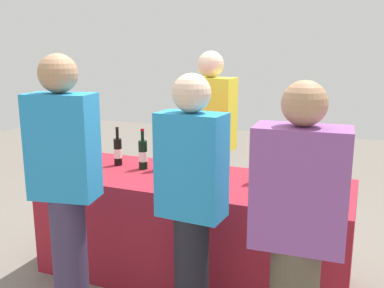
{
  "coord_description": "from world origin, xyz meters",
  "views": [
    {
      "loc": [
        1.13,
        -2.72,
        1.66
      ],
      "look_at": [
        0.0,
        0.0,
        1.02
      ],
      "focal_mm": 39.85,
      "sensor_mm": 36.0,
      "label": 1
    }
  ],
  "objects_px": {
    "wine_glass_2": "(258,177)",
    "guest_2": "(297,234)",
    "server_pouring": "(210,140)",
    "wine_bottle_3": "(259,167)",
    "wine_bottle_0": "(118,151)",
    "ice_bucket": "(307,172)",
    "wine_glass_0": "(172,168)",
    "wine_glass_1": "(199,171)",
    "guest_0": "(65,183)",
    "wine_bottle_1": "(143,154)",
    "wine_bottle_2": "(159,157)",
    "guest_1": "(192,202)"
  },
  "relations": [
    {
      "from": "wine_glass_0",
      "to": "server_pouring",
      "type": "bearing_deg",
      "value": 93.19
    },
    {
      "from": "server_pouring",
      "to": "guest_1",
      "type": "xyz_separation_m",
      "value": [
        0.4,
        -1.39,
        -0.05
      ]
    },
    {
      "from": "server_pouring",
      "to": "guest_0",
      "type": "height_order",
      "value": "server_pouring"
    },
    {
      "from": "ice_bucket",
      "to": "server_pouring",
      "type": "height_order",
      "value": "server_pouring"
    },
    {
      "from": "server_pouring",
      "to": "wine_glass_0",
      "type": "bearing_deg",
      "value": 96.71
    },
    {
      "from": "wine_glass_1",
      "to": "wine_glass_2",
      "type": "relative_size",
      "value": 1.18
    },
    {
      "from": "wine_bottle_1",
      "to": "guest_1",
      "type": "relative_size",
      "value": 0.2
    },
    {
      "from": "wine_bottle_3",
      "to": "wine_glass_2",
      "type": "bearing_deg",
      "value": -77.1
    },
    {
      "from": "wine_glass_2",
      "to": "guest_1",
      "type": "relative_size",
      "value": 0.08
    },
    {
      "from": "wine_bottle_0",
      "to": "wine_bottle_2",
      "type": "bearing_deg",
      "value": -2.12
    },
    {
      "from": "wine_bottle_2",
      "to": "guest_0",
      "type": "xyz_separation_m",
      "value": [
        -0.17,
        -0.88,
        0.02
      ]
    },
    {
      "from": "wine_glass_1",
      "to": "guest_1",
      "type": "height_order",
      "value": "guest_1"
    },
    {
      "from": "wine_bottle_0",
      "to": "wine_bottle_2",
      "type": "height_order",
      "value": "wine_bottle_0"
    },
    {
      "from": "wine_bottle_0",
      "to": "ice_bucket",
      "type": "bearing_deg",
      "value": 1.29
    },
    {
      "from": "wine_bottle_3",
      "to": "guest_1",
      "type": "distance_m",
      "value": 0.77
    },
    {
      "from": "wine_bottle_0",
      "to": "wine_bottle_3",
      "type": "distance_m",
      "value": 1.15
    },
    {
      "from": "wine_bottle_1",
      "to": "ice_bucket",
      "type": "xyz_separation_m",
      "value": [
        1.23,
        0.06,
        -0.02
      ]
    },
    {
      "from": "wine_bottle_2",
      "to": "wine_glass_1",
      "type": "xyz_separation_m",
      "value": [
        0.43,
        -0.25,
        -0.0
      ]
    },
    {
      "from": "guest_1",
      "to": "wine_glass_2",
      "type": "bearing_deg",
      "value": 72.94
    },
    {
      "from": "wine_bottle_1",
      "to": "server_pouring",
      "type": "height_order",
      "value": "server_pouring"
    },
    {
      "from": "guest_1",
      "to": "wine_bottle_2",
      "type": "bearing_deg",
      "value": 131.39
    },
    {
      "from": "wine_glass_0",
      "to": "guest_2",
      "type": "distance_m",
      "value": 1.14
    },
    {
      "from": "wine_bottle_0",
      "to": "wine_bottle_1",
      "type": "xyz_separation_m",
      "value": [
        0.24,
        -0.02,
        0.0
      ]
    },
    {
      "from": "wine_bottle_0",
      "to": "wine_bottle_3",
      "type": "bearing_deg",
      "value": -1.32
    },
    {
      "from": "server_pouring",
      "to": "guest_2",
      "type": "bearing_deg",
      "value": 126.76
    },
    {
      "from": "wine_bottle_3",
      "to": "ice_bucket",
      "type": "relative_size",
      "value": 1.33
    },
    {
      "from": "server_pouring",
      "to": "wine_bottle_1",
      "type": "bearing_deg",
      "value": 67.42
    },
    {
      "from": "wine_bottle_0",
      "to": "wine_glass_0",
      "type": "height_order",
      "value": "wine_bottle_0"
    },
    {
      "from": "wine_bottle_1",
      "to": "wine_bottle_2",
      "type": "relative_size",
      "value": 1.03
    },
    {
      "from": "ice_bucket",
      "to": "guest_1",
      "type": "height_order",
      "value": "guest_1"
    },
    {
      "from": "ice_bucket",
      "to": "guest_2",
      "type": "height_order",
      "value": "guest_2"
    },
    {
      "from": "ice_bucket",
      "to": "guest_0",
      "type": "bearing_deg",
      "value": -143.62
    },
    {
      "from": "wine_glass_1",
      "to": "guest_0",
      "type": "relative_size",
      "value": 0.09
    },
    {
      "from": "ice_bucket",
      "to": "guest_0",
      "type": "distance_m",
      "value": 1.57
    },
    {
      "from": "wine_bottle_1",
      "to": "guest_2",
      "type": "xyz_separation_m",
      "value": [
        1.31,
        -0.88,
        -0.07
      ]
    },
    {
      "from": "wine_bottle_1",
      "to": "wine_glass_1",
      "type": "xyz_separation_m",
      "value": [
        0.56,
        -0.24,
        -0.01
      ]
    },
    {
      "from": "wine_bottle_3",
      "to": "wine_glass_2",
      "type": "distance_m",
      "value": 0.15
    },
    {
      "from": "wine_bottle_3",
      "to": "server_pouring",
      "type": "distance_m",
      "value": 0.88
    },
    {
      "from": "wine_glass_1",
      "to": "server_pouring",
      "type": "xyz_separation_m",
      "value": [
        -0.25,
        0.88,
        0.03
      ]
    },
    {
      "from": "guest_1",
      "to": "guest_2",
      "type": "height_order",
      "value": "guest_1"
    },
    {
      "from": "wine_glass_2",
      "to": "guest_2",
      "type": "height_order",
      "value": "guest_2"
    },
    {
      "from": "wine_bottle_0",
      "to": "wine_bottle_1",
      "type": "height_order",
      "value": "wine_bottle_1"
    },
    {
      "from": "guest_1",
      "to": "wine_bottle_1",
      "type": "bearing_deg",
      "value": 137.5
    },
    {
      "from": "wine_bottle_1",
      "to": "guest_2",
      "type": "relative_size",
      "value": 0.21
    },
    {
      "from": "wine_glass_0",
      "to": "wine_glass_1",
      "type": "xyz_separation_m",
      "value": [
        0.2,
        0.0,
        -0.0
      ]
    },
    {
      "from": "wine_bottle_1",
      "to": "wine_glass_2",
      "type": "distance_m",
      "value": 0.95
    },
    {
      "from": "wine_glass_0",
      "to": "guest_2",
      "type": "xyz_separation_m",
      "value": [
        0.95,
        -0.64,
        -0.05
      ]
    },
    {
      "from": "guest_0",
      "to": "wine_bottle_0",
      "type": "bearing_deg",
      "value": 91.84
    },
    {
      "from": "wine_bottle_2",
      "to": "guest_1",
      "type": "xyz_separation_m",
      "value": [
        0.58,
        -0.75,
        -0.03
      ]
    },
    {
      "from": "server_pouring",
      "to": "guest_2",
      "type": "xyz_separation_m",
      "value": [
        1.0,
        -1.52,
        -0.08
      ]
    }
  ]
}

